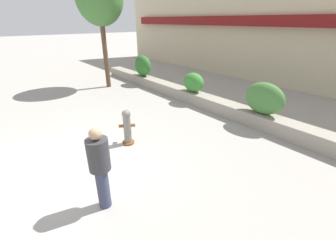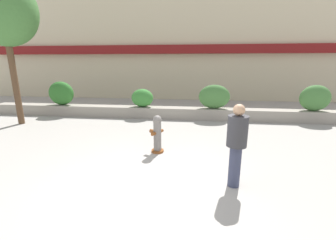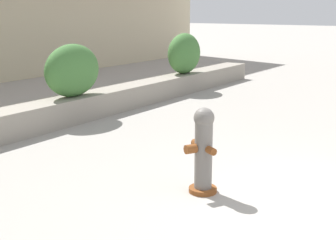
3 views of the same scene
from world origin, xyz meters
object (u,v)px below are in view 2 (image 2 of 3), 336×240
hedge_bush_2 (214,97)px  fire_hydrant (157,134)px  hedge_bush_0 (61,93)px  hedge_bush_1 (142,98)px  hedge_bush_3 (315,98)px  street_tree (3,11)px  pedestrian (237,141)px

hedge_bush_2 → fire_hydrant: hedge_bush_2 is taller
hedge_bush_0 → hedge_bush_1: (4.01, 0.00, -0.15)m
hedge_bush_3 → street_tree: size_ratio=0.22×
hedge_bush_1 → hedge_bush_3: hedge_bush_3 is taller
hedge_bush_2 → hedge_bush_3: size_ratio=1.11×
street_tree → hedge_bush_0: bearing=65.5°
hedge_bush_2 → hedge_bush_3: bearing=0.0°
fire_hydrant → hedge_bush_0: bearing=142.7°
hedge_bush_0 → hedge_bush_3: hedge_bush_0 is taller
hedge_bush_3 → pedestrian: 7.10m
hedge_bush_1 → street_tree: size_ratio=0.18×
hedge_bush_2 → hedge_bush_3: (4.19, 0.00, 0.02)m
hedge_bush_1 → hedge_bush_2: bearing=0.0°
hedge_bush_2 → pedestrian: pedestrian is taller
hedge_bush_2 → hedge_bush_0: bearing=180.0°
fire_hydrant → pedestrian: bearing=-40.6°
hedge_bush_0 → hedge_bush_3: bearing=0.0°
hedge_bush_0 → hedge_bush_2: bearing=0.0°
hedge_bush_0 → street_tree: (-0.81, -1.78, 3.30)m
fire_hydrant → hedge_bush_2: bearing=65.7°
hedge_bush_0 → hedge_bush_1: bearing=0.0°
hedge_bush_2 → fire_hydrant: (-1.87, -4.13, -0.48)m
hedge_bush_1 → hedge_bush_2: 3.28m
hedge_bush_1 → street_tree: bearing=-159.8°
street_tree → hedge_bush_3: bearing=8.2°
hedge_bush_0 → street_tree: street_tree is taller
hedge_bush_0 → fire_hydrant: size_ratio=1.14×
street_tree → pedestrian: (8.11, -3.97, -3.38)m
hedge_bush_3 → street_tree: bearing=-171.8°
hedge_bush_0 → pedestrian: 9.29m
hedge_bush_2 → street_tree: street_tree is taller
fire_hydrant → street_tree: size_ratio=0.19×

